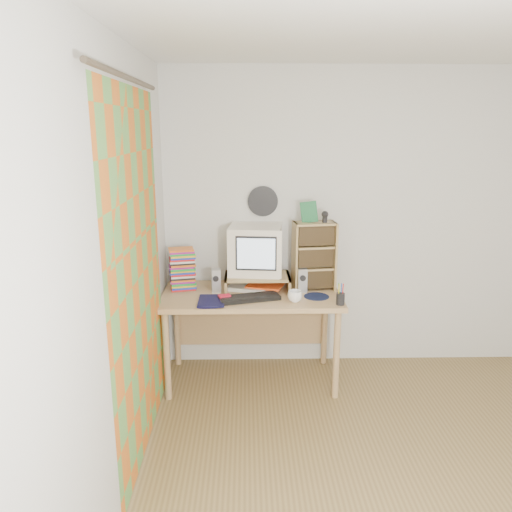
{
  "coord_description": "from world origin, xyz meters",
  "views": [
    {
      "loc": [
        -1.07,
        -2.36,
        2.03
      ],
      "look_at": [
        -0.99,
        1.33,
        1.07
      ],
      "focal_mm": 35.0,
      "sensor_mm": 36.0,
      "label": 1
    }
  ],
  "objects_px": {
    "keyboard": "(249,298)",
    "dvd_stack": "(183,273)",
    "desk": "(251,307)",
    "cd_rack": "(314,256)",
    "mug": "(295,296)",
    "diary": "(198,300)",
    "crt_monitor": "(256,250)"
  },
  "relations": [
    {
      "from": "desk",
      "to": "cd_rack",
      "type": "bearing_deg",
      "value": 6.16
    },
    {
      "from": "desk",
      "to": "cd_rack",
      "type": "distance_m",
      "value": 0.65
    },
    {
      "from": "mug",
      "to": "diary",
      "type": "xyz_separation_m",
      "value": [
        -0.72,
        -0.01,
        -0.02
      ]
    },
    {
      "from": "cd_rack",
      "to": "desk",
      "type": "bearing_deg",
      "value": 179.26
    },
    {
      "from": "desk",
      "to": "mug",
      "type": "relative_size",
      "value": 12.91
    },
    {
      "from": "crt_monitor",
      "to": "mug",
      "type": "height_order",
      "value": "crt_monitor"
    },
    {
      "from": "keyboard",
      "to": "desk",
      "type": "bearing_deg",
      "value": 70.37
    },
    {
      "from": "crt_monitor",
      "to": "diary",
      "type": "bearing_deg",
      "value": -134.27
    },
    {
      "from": "dvd_stack",
      "to": "cd_rack",
      "type": "relative_size",
      "value": 0.5
    },
    {
      "from": "dvd_stack",
      "to": "desk",
      "type": "bearing_deg",
      "value": -18.06
    },
    {
      "from": "cd_rack",
      "to": "diary",
      "type": "distance_m",
      "value": 0.99
    },
    {
      "from": "dvd_stack",
      "to": "cd_rack",
      "type": "bearing_deg",
      "value": -12.21
    },
    {
      "from": "desk",
      "to": "diary",
      "type": "distance_m",
      "value": 0.51
    },
    {
      "from": "crt_monitor",
      "to": "mug",
      "type": "bearing_deg",
      "value": -44.45
    },
    {
      "from": "keyboard",
      "to": "cd_rack",
      "type": "relative_size",
      "value": 0.84
    },
    {
      "from": "dvd_stack",
      "to": "mug",
      "type": "relative_size",
      "value": 2.54
    },
    {
      "from": "desk",
      "to": "keyboard",
      "type": "relative_size",
      "value": 3.04
    },
    {
      "from": "cd_rack",
      "to": "mug",
      "type": "height_order",
      "value": "cd_rack"
    },
    {
      "from": "crt_monitor",
      "to": "mug",
      "type": "distance_m",
      "value": 0.53
    },
    {
      "from": "crt_monitor",
      "to": "mug",
      "type": "relative_size",
      "value": 3.77
    },
    {
      "from": "crt_monitor",
      "to": "dvd_stack",
      "type": "bearing_deg",
      "value": -171.18
    },
    {
      "from": "desk",
      "to": "mug",
      "type": "height_order",
      "value": "mug"
    },
    {
      "from": "desk",
      "to": "dvd_stack",
      "type": "bearing_deg",
      "value": 173.9
    },
    {
      "from": "cd_rack",
      "to": "dvd_stack",
      "type": "bearing_deg",
      "value": 172.84
    },
    {
      "from": "dvd_stack",
      "to": "diary",
      "type": "xyz_separation_m",
      "value": [
        0.15,
        -0.33,
        -0.11
      ]
    },
    {
      "from": "cd_rack",
      "to": "diary",
      "type": "xyz_separation_m",
      "value": [
        -0.9,
        -0.33,
        -0.25
      ]
    },
    {
      "from": "dvd_stack",
      "to": "cd_rack",
      "type": "distance_m",
      "value": 1.06
    },
    {
      "from": "keyboard",
      "to": "cd_rack",
      "type": "distance_m",
      "value": 0.64
    },
    {
      "from": "desk",
      "to": "cd_rack",
      "type": "relative_size",
      "value": 2.56
    },
    {
      "from": "keyboard",
      "to": "dvd_stack",
      "type": "xyz_separation_m",
      "value": [
        -0.54,
        0.28,
        0.12
      ]
    },
    {
      "from": "mug",
      "to": "dvd_stack",
      "type": "bearing_deg",
      "value": 159.82
    },
    {
      "from": "dvd_stack",
      "to": "mug",
      "type": "xyz_separation_m",
      "value": [
        0.88,
        -0.32,
        -0.1
      ]
    }
  ]
}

